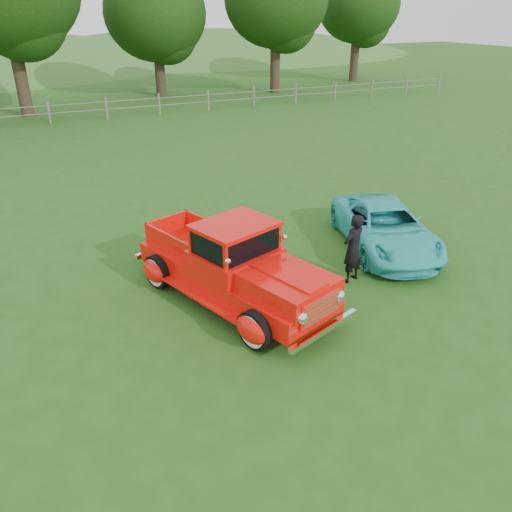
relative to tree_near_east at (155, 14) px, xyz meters
name	(u,v)px	position (x,y,z in m)	size (l,w,h in m)	color
ground	(301,316)	(-5.00, -29.00, -5.25)	(140.00, 140.00, 0.00)	#225215
distant_hills	(21,104)	(-9.08, 30.46, -9.80)	(116.00, 60.00, 18.00)	#356826
fence_line	(106,108)	(-5.00, -7.00, -4.64)	(48.00, 0.12, 1.20)	#6A645A
tree_near_east	(155,14)	(0.00, 0.00, 0.00)	(6.80, 6.80, 8.33)	#2E1F17
tree_far_east	(359,4)	(17.00, 1.00, 0.61)	(6.60, 6.60, 8.86)	#2E1F17
red_pickup	(234,266)	(-5.98, -27.84, -4.45)	(3.36, 5.28, 1.78)	black
teal_sedan	(385,227)	(-1.49, -27.08, -4.67)	(1.90, 4.13, 1.15)	#32CBCA
man	(353,249)	(-3.26, -28.17, -4.45)	(0.58, 0.38, 1.60)	black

